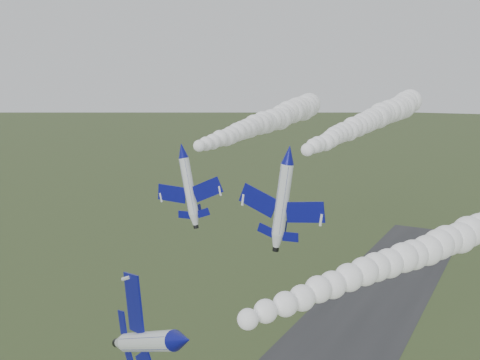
% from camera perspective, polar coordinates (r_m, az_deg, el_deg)
% --- Properties ---
extents(jet_lead, '(8.33, 13.79, 10.99)m').
position_cam_1_polar(jet_lead, '(42.18, -6.33, -16.67)').
color(jet_lead, white).
extents(smoke_trail_jet_lead, '(29.73, 59.84, 4.64)m').
position_cam_1_polar(smoke_trail_jet_lead, '(65.70, 21.88, -5.80)').
color(smoke_trail_jet_lead, white).
extents(jet_pair_left, '(10.22, 12.35, 3.40)m').
position_cam_1_polar(jet_pair_left, '(75.33, -6.21, 3.17)').
color(jet_pair_left, white).
extents(smoke_trail_jet_pair_left, '(13.12, 68.86, 5.95)m').
position_cam_1_polar(smoke_trail_jet_pair_left, '(108.75, 3.15, 6.34)').
color(smoke_trail_jet_pair_left, white).
extents(jet_pair_right, '(11.72, 14.23, 3.65)m').
position_cam_1_polar(jet_pair_right, '(67.56, 5.19, 2.74)').
color(jet_pair_right, white).
extents(smoke_trail_jet_pair_right, '(5.99, 62.44, 5.36)m').
position_cam_1_polar(smoke_trail_jet_pair_right, '(99.93, 13.72, 6.19)').
color(smoke_trail_jet_pair_right, white).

